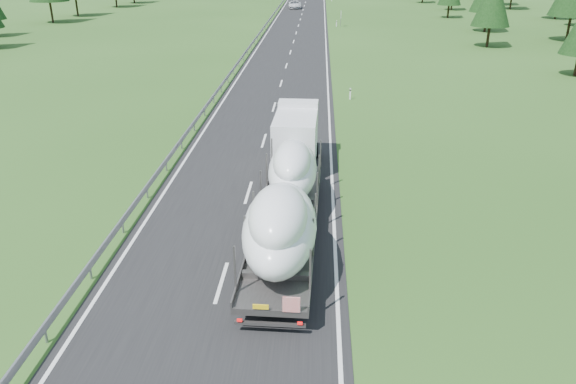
{
  "coord_description": "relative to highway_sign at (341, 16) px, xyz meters",
  "views": [
    {
      "loc": [
        3.71,
        -18.92,
        12.27
      ],
      "look_at": [
        2.41,
        4.69,
        1.97
      ],
      "focal_mm": 35.0,
      "sensor_mm": 36.0,
      "label": 1
    }
  ],
  "objects": [
    {
      "name": "distant_van",
      "position": [
        -9.12,
        31.02,
        -1.0
      ],
      "size": [
        2.9,
        5.94,
        1.62
      ],
      "primitive_type": "imported",
      "rotation": [
        0.0,
        0.0,
        0.04
      ],
      "color": "silver",
      "rests_on": "ground"
    },
    {
      "name": "ground",
      "position": [
        -7.2,
        -80.0,
        -1.81
      ],
      "size": [
        400.0,
        400.0,
        0.0
      ],
      "primitive_type": "plane",
      "color": "#274C19",
      "rests_on": "ground"
    },
    {
      "name": "road_surface",
      "position": [
        -7.2,
        20.0,
        -1.8
      ],
      "size": [
        10.0,
        400.0,
        0.02
      ],
      "primitive_type": "cube",
      "color": "black",
      "rests_on": "ground"
    },
    {
      "name": "boat_truck",
      "position": [
        -4.79,
        -74.67,
        0.38
      ],
      "size": [
        3.07,
        19.13,
        4.18
      ],
      "color": "white",
      "rests_on": "ground"
    },
    {
      "name": "guardrail",
      "position": [
        -12.5,
        19.94,
        -1.21
      ],
      "size": [
        0.1,
        400.0,
        0.76
      ],
      "color": "slate",
      "rests_on": "ground"
    },
    {
      "name": "highway_sign",
      "position": [
        0.0,
        0.0,
        0.0
      ],
      "size": [
        0.08,
        0.9,
        2.6
      ],
      "color": "slate",
      "rests_on": "ground"
    }
  ]
}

